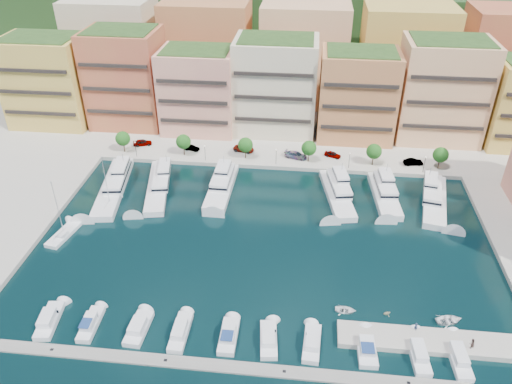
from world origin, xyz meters
TOP-DOWN VIEW (x-y plane):
  - ground at (0.00, 0.00)m, footprint 400.00×400.00m
  - north_quay at (0.00, 62.00)m, footprint 220.00×64.00m
  - hillside at (0.00, 110.00)m, footprint 240.00×40.00m
  - south_pontoon at (-3.00, -30.00)m, footprint 72.00×2.20m
  - finger_pier at (30.00, -22.00)m, footprint 32.00×5.00m
  - apartment_0 at (-66.00, 49.99)m, footprint 22.00×16.50m
  - apartment_1 at (-44.00, 51.99)m, footprint 20.00×16.50m
  - apartment_2 at (-23.00, 49.99)m, footprint 20.00×15.50m
  - apartment_3 at (-2.00, 51.99)m, footprint 22.00×16.50m
  - apartment_4 at (20.00, 49.99)m, footprint 20.00×15.50m
  - apartment_5 at (42.00, 51.99)m, footprint 22.00×16.50m
  - backblock_0 at (-55.00, 74.00)m, footprint 26.00×18.00m
  - backblock_1 at (-25.00, 74.00)m, footprint 26.00×18.00m
  - backblock_2 at (5.00, 74.00)m, footprint 26.00×18.00m
  - backblock_3 at (35.00, 74.00)m, footprint 26.00×18.00m
  - backblock_4 at (65.00, 74.00)m, footprint 26.00×18.00m
  - tree_0 at (-40.00, 33.50)m, footprint 3.80×3.80m
  - tree_1 at (-24.00, 33.50)m, footprint 3.80×3.80m
  - tree_2 at (-8.00, 33.50)m, footprint 3.80×3.80m
  - tree_3 at (8.00, 33.50)m, footprint 3.80×3.80m
  - tree_4 at (24.00, 33.50)m, footprint 3.80×3.80m
  - tree_5 at (40.00, 33.50)m, footprint 3.80×3.80m
  - lamppost_0 at (-36.00, 31.20)m, footprint 0.30×0.30m
  - lamppost_1 at (-18.00, 31.20)m, footprint 0.30×0.30m
  - lamppost_2 at (0.00, 31.20)m, footprint 0.30×0.30m
  - lamppost_3 at (18.00, 31.20)m, footprint 0.30×0.30m
  - lamppost_4 at (36.00, 31.20)m, footprint 0.30×0.30m
  - yacht_0 at (-36.89, 17.25)m, footprint 8.69×26.10m
  - yacht_1 at (-26.63, 18.47)m, footprint 8.76×23.27m
  - yacht_2 at (-11.84, 19.90)m, footprint 5.30×19.93m
  - yacht_4 at (14.94, 19.64)m, footprint 8.27×20.82m
  - yacht_5 at (25.66, 20.56)m, footprint 6.26×18.76m
  - yacht_6 at (36.54, 19.47)m, footprint 8.52×21.32m
  - cruiser_0 at (-32.99, -24.59)m, footprint 3.73×8.30m
  - cruiser_1 at (-25.93, -24.60)m, footprint 2.58×7.47m
  - cruiser_2 at (-17.89, -24.58)m, footprint 3.14×7.36m
  - cruiser_3 at (-11.00, -24.59)m, footprint 2.48×8.12m
  - cruiser_4 at (-3.18, -24.60)m, footprint 2.75×7.28m
  - cruiser_5 at (3.18, -24.58)m, footprint 3.38×7.64m
  - cruiser_6 at (9.96, -24.58)m, footprint 2.98×7.59m
  - cruiser_7 at (18.36, -24.60)m, footprint 3.10×7.33m
  - cruiser_8 at (26.13, -24.59)m, footprint 3.03×8.53m
  - cruiser_9 at (32.04, -24.60)m, footprint 2.96×8.92m
  - sailboat_1 at (-40.89, -1.91)m, footprint 4.43×9.16m
  - sailboat_2 at (-35.13, 8.95)m, footprint 2.93×7.86m
  - tender_0 at (15.51, -16.60)m, footprint 3.63×2.69m
  - tender_2 at (32.34, -17.08)m, footprint 5.06×4.17m
  - tender_1 at (22.37, -16.51)m, footprint 1.76×1.67m
  - car_0 at (-36.39, 37.52)m, footprint 5.29×3.38m
  - car_1 at (-22.61, 36.12)m, footprint 4.24×2.20m
  - car_2 at (-8.93, 37.15)m, footprint 5.76×3.50m
  - car_3 at (4.79, 34.94)m, footprint 6.20×3.82m
  - car_4 at (14.17, 36.53)m, footprint 4.62×3.26m
  - car_5 at (34.10, 34.64)m, footprint 4.98×2.46m
  - person_0 at (26.27, -20.32)m, footprint 0.66×0.63m
  - person_1 at (34.18, -23.00)m, footprint 1.11×1.00m

SIDE VIEW (x-z plane):
  - ground at x=0.00m, z-range 0.00..0.00m
  - north_quay at x=0.00m, z-range -1.00..1.00m
  - hillside at x=0.00m, z-range -29.00..29.00m
  - south_pontoon at x=-3.00m, z-range -0.17..0.17m
  - finger_pier at x=30.00m, z-range -1.00..1.00m
  - sailboat_1 at x=-40.89m, z-range -6.29..6.91m
  - sailboat_2 at x=-35.13m, z-range -6.28..6.92m
  - tender_0 at x=15.51m, z-range 0.00..0.72m
  - tender_1 at x=22.37m, z-range 0.00..0.73m
  - tender_2 at x=32.34m, z-range 0.00..0.91m
  - cruiser_9 at x=32.04m, z-range -0.73..1.82m
  - cruiser_8 at x=26.13m, z-range -0.73..1.82m
  - cruiser_3 at x=-11.00m, z-range -0.73..1.82m
  - cruiser_0 at x=-32.99m, z-range -0.73..1.82m
  - cruiser_6 at x=9.96m, z-range -0.73..1.82m
  - cruiser_5 at x=3.18m, z-range -0.73..1.82m
  - cruiser_2 at x=-17.89m, z-range -0.73..1.82m
  - cruiser_1 at x=-25.93m, z-range -0.76..1.90m
  - cruiser_4 at x=-3.18m, z-range -0.76..1.90m
  - cruiser_7 at x=18.36m, z-range -0.76..1.90m
  - yacht_1 at x=-26.63m, z-range -2.56..4.74m
  - yacht_4 at x=14.94m, z-range -2.56..4.74m
  - yacht_0 at x=-36.89m, z-range -2.44..4.86m
  - yacht_2 at x=-11.84m, z-range -2.44..4.86m
  - yacht_6 at x=36.54m, z-range -2.44..4.86m
  - yacht_5 at x=25.66m, z-range -2.44..4.86m
  - car_1 at x=-22.61m, z-range 1.00..2.33m
  - car_4 at x=14.17m, z-range 1.00..2.46m
  - car_2 at x=-8.93m, z-range 1.00..2.49m
  - person_0 at x=26.27m, z-range 1.00..2.52m
  - car_5 at x=34.10m, z-range 1.00..2.57m
  - car_0 at x=-36.39m, z-range 1.00..2.68m
  - car_3 at x=4.79m, z-range 1.00..2.68m
  - person_1 at x=34.18m, z-range 1.00..2.86m
  - lamppost_0 at x=-36.00m, z-range 1.73..5.93m
  - lamppost_1 at x=-18.00m, z-range 1.73..5.93m
  - lamppost_2 at x=0.00m, z-range 1.73..5.93m
  - lamppost_3 at x=18.00m, z-range 1.73..5.93m
  - lamppost_4 at x=36.00m, z-range 1.73..5.93m
  - tree_0 at x=-40.00m, z-range 1.92..7.57m
  - tree_1 at x=-24.00m, z-range 1.92..7.57m
  - tree_2 at x=-8.00m, z-range 1.92..7.57m
  - tree_3 at x=8.00m, z-range 1.92..7.57m
  - tree_4 at x=24.00m, z-range 1.92..7.57m
  - tree_5 at x=40.00m, z-range 1.92..7.57m
  - apartment_2 at x=-23.00m, z-range 0.91..23.71m
  - apartment_4 at x=20.00m, z-range 0.91..24.71m
  - apartment_0 at x=-66.00m, z-range 0.91..25.71m
  - apartment_3 at x=-2.00m, z-range 0.91..26.71m
  - apartment_5 at x=42.00m, z-range 0.91..27.71m
  - apartment_1 at x=-44.00m, z-range 0.91..27.71m
  - backblock_0 at x=-55.00m, z-range 1.00..31.00m
  - backblock_1 at x=-25.00m, z-range 1.00..31.00m
  - backblock_2 at x=5.00m, z-range 1.00..31.00m
  - backblock_3 at x=35.00m, z-range 1.00..31.00m
  - backblock_4 at x=65.00m, z-range 1.00..31.00m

